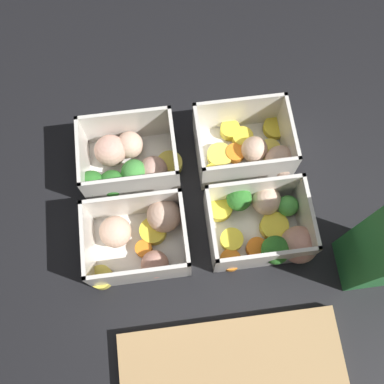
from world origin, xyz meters
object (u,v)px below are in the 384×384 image
container_near_left (251,149)px  container_near_right (127,163)px  container_far_left (266,227)px  container_far_right (141,237)px

container_near_left → container_near_right: size_ratio=0.97×
container_near_left → container_far_left: same height
container_far_left → container_far_right: bearing=-2.5°
container_far_right → container_near_right: bearing=-84.8°
container_near_right → container_far_right: 0.11m
container_near_right → container_far_left: bearing=146.8°
container_far_right → container_near_left: bearing=-147.0°
container_near_right → container_near_left: bearing=179.9°
container_near_left → container_far_right: 0.20m
container_near_left → container_near_right: 0.18m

